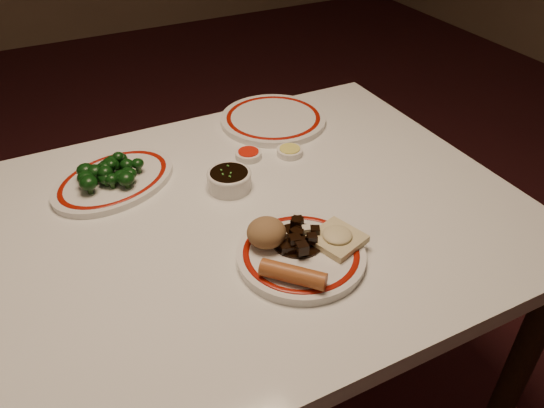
{
  "coord_description": "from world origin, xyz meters",
  "views": [
    {
      "loc": [
        -0.33,
        -0.82,
        1.43
      ],
      "look_at": [
        0.05,
        -0.06,
        0.8
      ],
      "focal_mm": 35.0,
      "sensor_mm": 36.0,
      "label": 1
    }
  ],
  "objects": [
    {
      "name": "rice_mound",
      "position": [
        0.01,
        -0.13,
        0.79
      ],
      "size": [
        0.07,
        0.07,
        0.05
      ],
      "primitive_type": "ellipsoid",
      "color": "olive",
      "rests_on": "main_plate"
    },
    {
      "name": "broccoli_pile",
      "position": [
        -0.21,
        0.22,
        0.79
      ],
      "size": [
        0.15,
        0.12,
        0.05
      ],
      "color": "#23471C",
      "rests_on": "broccoli_plate"
    },
    {
      "name": "dining_table",
      "position": [
        0.0,
        0.0,
        0.66
      ],
      "size": [
        1.2,
        0.9,
        0.75
      ],
      "color": "white",
      "rests_on": "ground"
    },
    {
      "name": "stirfry_heap",
      "position": [
        0.06,
        -0.15,
        0.78
      ],
      "size": [
        0.1,
        0.1,
        0.03
      ],
      "color": "black",
      "rests_on": "main_plate"
    },
    {
      "name": "broccoli_plate",
      "position": [
        -0.2,
        0.23,
        0.76
      ],
      "size": [
        0.36,
        0.34,
        0.02
      ],
      "color": "silver",
      "rests_on": "dining_table"
    },
    {
      "name": "spring_roll",
      "position": [
        0.0,
        -0.24,
        0.78
      ],
      "size": [
        0.1,
        0.11,
        0.03
      ],
      "primitive_type": "cylinder",
      "rotation": [
        1.57,
        0.0,
        0.76
      ],
      "color": "#A85A29",
      "rests_on": "main_plate"
    },
    {
      "name": "mustard_dish",
      "position": [
        0.21,
        0.16,
        0.76
      ],
      "size": [
        0.06,
        0.06,
        0.02
      ],
      "color": "silver",
      "rests_on": "dining_table"
    },
    {
      "name": "main_plate",
      "position": [
        0.05,
        -0.18,
        0.76
      ],
      "size": [
        0.29,
        0.29,
        0.02
      ],
      "color": "silver",
      "rests_on": "dining_table"
    },
    {
      "name": "sweet_sour_dish",
      "position": [
        0.12,
        0.19,
        0.76
      ],
      "size": [
        0.06,
        0.06,
        0.02
      ],
      "color": "silver",
      "rests_on": "dining_table"
    },
    {
      "name": "fried_wonton",
      "position": [
        0.13,
        -0.19,
        0.78
      ],
      "size": [
        0.11,
        0.11,
        0.02
      ],
      "color": "beige",
      "rests_on": "main_plate"
    },
    {
      "name": "far_plate",
      "position": [
        0.25,
        0.33,
        0.76
      ],
      "size": [
        0.36,
        0.36,
        0.02
      ],
      "color": "silver",
      "rests_on": "dining_table"
    },
    {
      "name": "soy_bowl",
      "position": [
        0.03,
        0.1,
        0.77
      ],
      "size": [
        0.1,
        0.1,
        0.04
      ],
      "color": "silver",
      "rests_on": "dining_table"
    }
  ]
}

